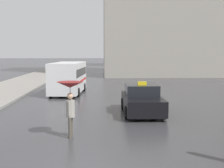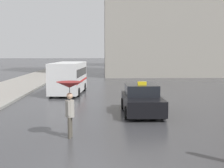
{
  "view_description": "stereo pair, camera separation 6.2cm",
  "coord_description": "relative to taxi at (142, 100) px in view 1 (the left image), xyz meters",
  "views": [
    {
      "loc": [
        0.07,
        -7.57,
        3.09
      ],
      "look_at": [
        0.63,
        8.87,
        1.4
      ],
      "focal_mm": 50.0,
      "sensor_mm": 36.0,
      "label": 1
    },
    {
      "loc": [
        0.13,
        -7.57,
        3.09
      ],
      "look_at": [
        0.63,
        8.87,
        1.4
      ],
      "focal_mm": 50.0,
      "sensor_mm": 36.0,
      "label": 2
    }
  ],
  "objects": [
    {
      "name": "pedestrian_with_umbrella",
      "position": [
        -3.15,
        -4.41,
        0.91
      ],
      "size": [
        0.95,
        0.95,
        2.04
      ],
      "rotation": [
        0.0,
        0.0,
        1.45
      ],
      "color": "#4C473D",
      "rests_on": "ground_plane"
    },
    {
      "name": "taxi",
      "position": [
        0.0,
        0.0,
        0.0
      ],
      "size": [
        1.91,
        4.18,
        1.62
      ],
      "rotation": [
        0.0,
        0.0,
        3.14
      ],
      "color": "black",
      "rests_on": "ground_plane"
    },
    {
      "name": "ambulance_van",
      "position": [
        -4.5,
        7.7,
        0.62
      ],
      "size": [
        2.4,
        5.65,
        2.32
      ],
      "rotation": [
        0.0,
        0.0,
        3.07
      ],
      "color": "silver",
      "rests_on": "ground_plane"
    }
  ]
}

